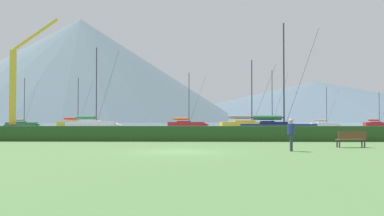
{
  "coord_description": "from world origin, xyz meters",
  "views": [
    {
      "loc": [
        1.15,
        -21.85,
        1.59
      ],
      "look_at": [
        -1.03,
        69.78,
        4.03
      ],
      "focal_mm": 41.42,
      "sensor_mm": 36.0,
      "label": 1
    }
  ],
  "objects_px": {
    "sailboat_slip_8": "(186,124)",
    "person_seated_viewer": "(291,132)",
    "sailboat_slip_9": "(93,125)",
    "sailboat_slip_1": "(325,124)",
    "sailboat_slip_5": "(270,124)",
    "sailboat_slip_7": "(22,124)",
    "sailboat_slip_12": "(76,124)",
    "sailboat_slip_0": "(378,124)",
    "park_bench_near_path": "(351,138)",
    "sailboat_slip_3": "(279,128)",
    "sailboat_slip_4": "(248,125)",
    "dock_crane": "(15,93)"
  },
  "relations": [
    {
      "from": "sailboat_slip_0",
      "to": "sailboat_slip_3",
      "type": "bearing_deg",
      "value": -120.02
    },
    {
      "from": "sailboat_slip_5",
      "to": "sailboat_slip_8",
      "type": "relative_size",
      "value": 1.09
    },
    {
      "from": "sailboat_slip_4",
      "to": "sailboat_slip_12",
      "type": "distance_m",
      "value": 46.33
    },
    {
      "from": "sailboat_slip_9",
      "to": "dock_crane",
      "type": "height_order",
      "value": "dock_crane"
    },
    {
      "from": "sailboat_slip_4",
      "to": "person_seated_viewer",
      "type": "height_order",
      "value": "sailboat_slip_4"
    },
    {
      "from": "sailboat_slip_12",
      "to": "dock_crane",
      "type": "xyz_separation_m",
      "value": [
        -2.15,
        -26.84,
        5.17
      ]
    },
    {
      "from": "sailboat_slip_8",
      "to": "dock_crane",
      "type": "height_order",
      "value": "dock_crane"
    },
    {
      "from": "sailboat_slip_4",
      "to": "sailboat_slip_9",
      "type": "relative_size",
      "value": 0.8
    },
    {
      "from": "sailboat_slip_9",
      "to": "sailboat_slip_1",
      "type": "bearing_deg",
      "value": 42.41
    },
    {
      "from": "sailboat_slip_1",
      "to": "sailboat_slip_9",
      "type": "distance_m",
      "value": 53.43
    },
    {
      "from": "sailboat_slip_0",
      "to": "sailboat_slip_9",
      "type": "relative_size",
      "value": 0.63
    },
    {
      "from": "sailboat_slip_1",
      "to": "sailboat_slip_7",
      "type": "xyz_separation_m",
      "value": [
        -66.44,
        -4.66,
        0.06
      ]
    },
    {
      "from": "sailboat_slip_3",
      "to": "sailboat_slip_5",
      "type": "relative_size",
      "value": 0.94
    },
    {
      "from": "sailboat_slip_5",
      "to": "sailboat_slip_12",
      "type": "distance_m",
      "value": 42.43
    },
    {
      "from": "sailboat_slip_9",
      "to": "dock_crane",
      "type": "distance_m",
      "value": 13.58
    },
    {
      "from": "dock_crane",
      "to": "sailboat_slip_3",
      "type": "bearing_deg",
      "value": -33.89
    },
    {
      "from": "sailboat_slip_7",
      "to": "park_bench_near_path",
      "type": "relative_size",
      "value": 6.3
    },
    {
      "from": "sailboat_slip_1",
      "to": "sailboat_slip_5",
      "type": "relative_size",
      "value": 0.74
    },
    {
      "from": "sailboat_slip_8",
      "to": "person_seated_viewer",
      "type": "xyz_separation_m",
      "value": [
        7.72,
        -66.18,
        0.27
      ]
    },
    {
      "from": "sailboat_slip_12",
      "to": "dock_crane",
      "type": "relative_size",
      "value": 0.61
    },
    {
      "from": "sailboat_slip_4",
      "to": "sailboat_slip_8",
      "type": "distance_m",
      "value": 24.14
    },
    {
      "from": "sailboat_slip_7",
      "to": "sailboat_slip_12",
      "type": "bearing_deg",
      "value": 11.68
    },
    {
      "from": "sailboat_slip_7",
      "to": "sailboat_slip_9",
      "type": "distance_m",
      "value": 32.31
    },
    {
      "from": "sailboat_slip_3",
      "to": "dock_crane",
      "type": "relative_size",
      "value": 0.63
    },
    {
      "from": "sailboat_slip_0",
      "to": "sailboat_slip_7",
      "type": "height_order",
      "value": "sailboat_slip_7"
    },
    {
      "from": "sailboat_slip_12",
      "to": "sailboat_slip_5",
      "type": "bearing_deg",
      "value": 3.78
    },
    {
      "from": "sailboat_slip_0",
      "to": "sailboat_slip_9",
      "type": "xyz_separation_m",
      "value": [
        -59.67,
        -36.48,
        0.2
      ]
    },
    {
      "from": "sailboat_slip_3",
      "to": "person_seated_viewer",
      "type": "xyz_separation_m",
      "value": [
        -3.22,
        -22.36,
        0.25
      ]
    },
    {
      "from": "sailboat_slip_1",
      "to": "dock_crane",
      "type": "relative_size",
      "value": 0.5
    },
    {
      "from": "sailboat_slip_9",
      "to": "sailboat_slip_12",
      "type": "distance_m",
      "value": 28.45
    },
    {
      "from": "sailboat_slip_9",
      "to": "sailboat_slip_5",
      "type": "bearing_deg",
      "value": 45.77
    },
    {
      "from": "sailboat_slip_1",
      "to": "sailboat_slip_8",
      "type": "xyz_separation_m",
      "value": [
        -30.59,
        -10.86,
        0.14
      ]
    },
    {
      "from": "sailboat_slip_3",
      "to": "sailboat_slip_12",
      "type": "distance_m",
      "value": 63.38
    },
    {
      "from": "sailboat_slip_4",
      "to": "sailboat_slip_7",
      "type": "bearing_deg",
      "value": 142.46
    },
    {
      "from": "sailboat_slip_0",
      "to": "sailboat_slip_1",
      "type": "bearing_deg",
      "value": -153.62
    },
    {
      "from": "sailboat_slip_5",
      "to": "sailboat_slip_7",
      "type": "relative_size",
      "value": 1.13
    },
    {
      "from": "sailboat_slip_4",
      "to": "person_seated_viewer",
      "type": "relative_size",
      "value": 6.43
    },
    {
      "from": "sailboat_slip_0",
      "to": "sailboat_slip_9",
      "type": "height_order",
      "value": "sailboat_slip_9"
    },
    {
      "from": "sailboat_slip_0",
      "to": "sailboat_slip_1",
      "type": "relative_size",
      "value": 0.93
    },
    {
      "from": "sailboat_slip_8",
      "to": "sailboat_slip_1",
      "type": "bearing_deg",
      "value": 17.09
    },
    {
      "from": "sailboat_slip_4",
      "to": "sailboat_slip_8",
      "type": "xyz_separation_m",
      "value": [
        -10.11,
        21.92,
        -0.06
      ]
    },
    {
      "from": "sailboat_slip_5",
      "to": "sailboat_slip_7",
      "type": "xyz_separation_m",
      "value": [
        -53.32,
        1.0,
        -0.08
      ]
    },
    {
      "from": "sailboat_slip_0",
      "to": "sailboat_slip_1",
      "type": "distance_m",
      "value": 16.56
    },
    {
      "from": "sailboat_slip_8",
      "to": "sailboat_slip_12",
      "type": "height_order",
      "value": "sailboat_slip_8"
    },
    {
      "from": "sailboat_slip_3",
      "to": "sailboat_slip_12",
      "type": "xyz_separation_m",
      "value": [
        -35.77,
        52.32,
        0.01
      ]
    },
    {
      "from": "sailboat_slip_9",
      "to": "sailboat_slip_12",
      "type": "relative_size",
      "value": 1.22
    },
    {
      "from": "sailboat_slip_0",
      "to": "park_bench_near_path",
      "type": "distance_m",
      "value": 88.28
    },
    {
      "from": "park_bench_near_path",
      "to": "person_seated_viewer",
      "type": "distance_m",
      "value": 5.06
    },
    {
      "from": "sailboat_slip_3",
      "to": "sailboat_slip_4",
      "type": "height_order",
      "value": "sailboat_slip_3"
    },
    {
      "from": "sailboat_slip_5",
      "to": "sailboat_slip_12",
      "type": "xyz_separation_m",
      "value": [
        -42.3,
        3.3,
        0.02
      ]
    }
  ]
}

